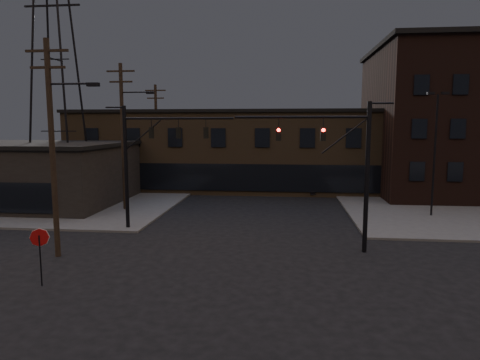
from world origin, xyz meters
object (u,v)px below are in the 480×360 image
object	(u,v)px
traffic_signal_far	(145,153)
car_crossing	(309,186)
traffic_signal_near	(345,160)
stop_sign	(40,243)
parked_car_lot_a	(469,192)

from	to	relation	value
traffic_signal_far	car_crossing	xyz separation A→B (m)	(11.31, 16.32, -4.23)
traffic_signal_near	traffic_signal_far	distance (m)	12.57
stop_sign	traffic_signal_near	bearing A→B (deg)	25.90
parked_car_lot_a	car_crossing	world-z (taller)	parked_car_lot_a
traffic_signal_near	parked_car_lot_a	world-z (taller)	traffic_signal_near
parked_car_lot_a	car_crossing	size ratio (longest dim) A/B	0.95
parked_car_lot_a	stop_sign	bearing A→B (deg)	145.11
stop_sign	car_crossing	distance (m)	29.19
traffic_signal_near	stop_sign	world-z (taller)	traffic_signal_near
traffic_signal_near	car_crossing	bearing A→B (deg)	92.21
traffic_signal_far	traffic_signal_near	bearing A→B (deg)	-16.17
traffic_signal_far	parked_car_lot_a	world-z (taller)	traffic_signal_far
traffic_signal_near	stop_sign	xyz separation A→B (m)	(-13.36, -6.49, -3.09)
traffic_signal_far	car_crossing	size ratio (longest dim) A/B	1.68
traffic_signal_far	stop_sign	bearing A→B (deg)	-97.32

